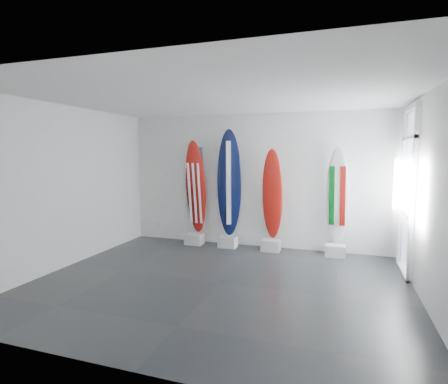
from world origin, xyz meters
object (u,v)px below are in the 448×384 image
(surfboard_navy, at_px, (229,183))
(surfboard_italy, at_px, (337,196))
(surfboard_usa, at_px, (196,188))
(surfboard_swiss, at_px, (272,195))

(surfboard_navy, distance_m, surfboard_italy, 2.34)
(surfboard_usa, distance_m, surfboard_navy, 0.83)
(surfboard_swiss, bearing_deg, surfboard_italy, 2.80)
(surfboard_navy, xyz_separation_m, surfboard_italy, (2.33, 0.00, -0.20))
(surfboard_usa, xyz_separation_m, surfboard_swiss, (1.81, 0.00, -0.10))
(surfboard_usa, relative_size, surfboard_navy, 0.91)
(surfboard_swiss, relative_size, surfboard_italy, 0.98)
(surfboard_usa, height_order, surfboard_swiss, surfboard_usa)
(surfboard_usa, xyz_separation_m, surfboard_navy, (0.82, 0.00, 0.12))
(surfboard_usa, height_order, surfboard_italy, surfboard_usa)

